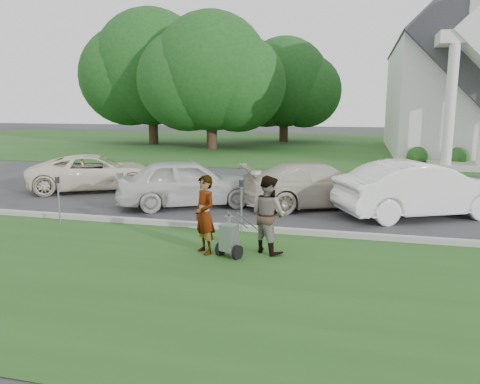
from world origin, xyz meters
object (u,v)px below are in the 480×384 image
at_px(person_right, 268,215).
at_px(parking_meter_far, 58,194).
at_px(car_b, 188,182).
at_px(car_c, 317,185).
at_px(church, 468,61).
at_px(tree_far, 151,73).
at_px(striping_cart, 229,238).
at_px(car_d, 421,189).
at_px(person_left, 205,215).
at_px(parking_meter_near, 241,199).
at_px(tree_left, 211,77).
at_px(tree_back, 284,86).
at_px(car_a, 95,172).

xyz_separation_m(person_right, parking_meter_far, (-5.85, 0.94, -0.01)).
xyz_separation_m(car_b, car_c, (3.99, 0.94, -0.06)).
height_order(church, car_b, church).
bearing_deg(tree_far, striping_cart, -62.26).
xyz_separation_m(car_c, car_d, (3.00, -0.66, 0.10)).
bearing_deg(person_left, church, 110.89).
bearing_deg(car_c, person_left, 132.44).
relative_size(church, parking_meter_far, 18.17).
bearing_deg(parking_meter_near, striping_cart, -83.36).
relative_size(person_right, parking_meter_near, 1.22).
xyz_separation_m(tree_left, striping_cart, (7.96, -23.55, -4.69)).
xyz_separation_m(tree_left, tree_back, (4.00, 8.00, -0.38)).
distance_m(person_left, parking_meter_near, 1.79).
bearing_deg(parking_meter_far, car_c, 32.30).
bearing_deg(car_b, striping_cart, -177.28).
relative_size(tree_left, parking_meter_near, 7.67).
bearing_deg(car_c, car_a, 55.63).
relative_size(tree_far, tree_back, 1.21).
distance_m(tree_left, tree_far, 6.73).
xyz_separation_m(striping_cart, person_right, (0.72, 0.54, 0.43)).
bearing_deg(person_left, car_c, 112.96).
bearing_deg(person_right, tree_back, -47.79).
bearing_deg(person_left, person_right, 59.44).
distance_m(striping_cart, car_d, 6.54).
bearing_deg(person_left, tree_far, 159.20).
distance_m(person_right, car_b, 5.30).
bearing_deg(car_d, car_a, 55.25).
xyz_separation_m(person_left, person_right, (1.30, 0.40, -0.01)).
height_order(tree_left, car_d, tree_left).
bearing_deg(tree_back, person_right, -81.43).
relative_size(tree_back, car_b, 2.16).
relative_size(church, car_b, 5.41).
bearing_deg(parking_meter_near, car_c, 67.18).
xyz_separation_m(tree_left, tree_far, (-6.00, 3.00, 0.58)).
distance_m(tree_back, striping_cart, 32.08).
height_order(tree_left, car_c, tree_left).
distance_m(tree_far, car_c, 26.44).
height_order(car_a, car_b, car_b).
height_order(church, car_a, church).
bearing_deg(person_right, car_c, -63.24).
bearing_deg(tree_far, tree_left, -26.56).
height_order(person_right, car_c, person_right).
distance_m(church, parking_meter_near, 25.11).
distance_m(car_a, car_c, 8.46).
distance_m(tree_left, parking_meter_near, 23.38).
xyz_separation_m(tree_back, car_b, (1.29, -26.93, -3.97)).
distance_m(person_right, car_d, 5.66).
bearing_deg(parking_meter_far, car_d, 19.88).
bearing_deg(tree_left, car_b, -74.38).
xyz_separation_m(parking_meter_near, car_b, (-2.45, 2.72, -0.11)).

